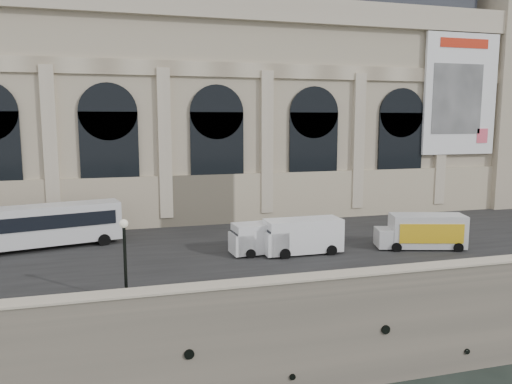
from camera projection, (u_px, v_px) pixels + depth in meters
quay at (229, 225)px, 63.32m from camera, size 160.00×70.00×6.00m
street at (282, 240)px, 42.87m from camera, size 160.00×24.00×0.06m
parapet at (352, 281)px, 30.01m from camera, size 160.00×1.40×1.21m
museum at (183, 88)px, 55.38m from camera, size 69.00×18.70×29.10m
clock_pavilion at (504, 62)px, 62.71m from camera, size 13.00×14.72×36.70m
bus_left at (42, 225)px, 39.61m from camera, size 12.23×5.07×3.53m
van_b at (298, 236)px, 38.27m from camera, size 6.14×2.61×2.72m
van_c at (263, 238)px, 38.40m from camera, size 5.57×2.56×2.42m
box_truck at (422, 232)px, 39.84m from camera, size 7.24×4.03×2.79m
lamp_left at (125, 261)px, 27.97m from camera, size 0.49×0.49×4.80m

